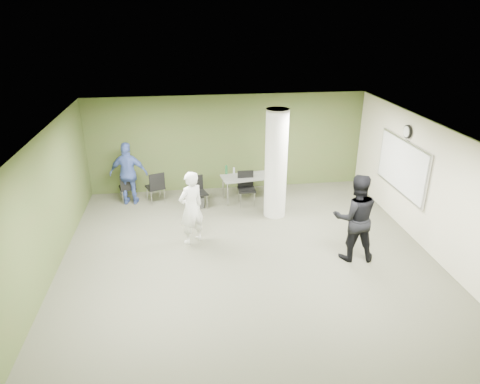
{
  "coord_description": "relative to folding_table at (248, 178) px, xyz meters",
  "views": [
    {
      "loc": [
        -1.24,
        -7.91,
        4.99
      ],
      "look_at": [
        -0.04,
        1.0,
        1.13
      ],
      "focal_mm": 32.0,
      "sensor_mm": 36.0,
      "label": 1
    }
  ],
  "objects": [
    {
      "name": "wall_right_cream",
      "position": [
        3.55,
        -3.05,
        0.74
      ],
      "size": [
        0.02,
        8.0,
        2.8
      ],
      "primitive_type": "cube",
      "color": "beige",
      "rests_on": "floor"
    },
    {
      "name": "chair_back_left",
      "position": [
        -3.32,
        0.25,
        -0.17
      ],
      "size": [
        0.52,
        0.52,
        0.84
      ],
      "rotation": [
        0.0,
        0.0,
        3.41
      ],
      "color": "black",
      "rests_on": "floor"
    },
    {
      "name": "chair_table_right",
      "position": [
        -0.09,
        -0.25,
        -0.13
      ],
      "size": [
        0.46,
        0.46,
        0.92
      ],
      "rotation": [
        0.0,
        0.0,
        0.0
      ],
      "color": "black",
      "rests_on": "floor"
    },
    {
      "name": "wall_clock",
      "position": [
        3.47,
        -1.85,
        1.69
      ],
      "size": [
        0.06,
        0.32,
        0.32
      ],
      "color": "black",
      "rests_on": "wall_right_cream"
    },
    {
      "name": "folding_table",
      "position": [
        0.0,
        0.0,
        0.0
      ],
      "size": [
        1.58,
        0.86,
        0.96
      ],
      "rotation": [
        0.0,
        0.0,
        0.14
      ],
      "color": "gray",
      "rests_on": "floor"
    },
    {
      "name": "wall_left",
      "position": [
        -4.45,
        -3.05,
        0.74
      ],
      "size": [
        0.02,
        8.0,
        2.8
      ],
      "primitive_type": "cube",
      "color": "#495E2C",
      "rests_on": "floor"
    },
    {
      "name": "floor",
      "position": [
        -0.45,
        -3.05,
        -0.66
      ],
      "size": [
        8.0,
        8.0,
        0.0
      ],
      "primitive_type": "plane",
      "color": "#4D4D3D",
      "rests_on": "ground"
    },
    {
      "name": "column",
      "position": [
        0.55,
        -1.05,
        0.74
      ],
      "size": [
        0.56,
        0.56,
        2.8
      ],
      "primitive_type": "cylinder",
      "color": "silver",
      "rests_on": "floor"
    },
    {
      "name": "ceiling",
      "position": [
        -0.45,
        -3.05,
        2.14
      ],
      "size": [
        8.0,
        8.0,
        0.0
      ],
      "primitive_type": "plane",
      "rotation": [
        3.14,
        0.0,
        0.0
      ],
      "color": "white",
      "rests_on": "wall_back"
    },
    {
      "name": "whiteboard",
      "position": [
        3.47,
        -1.85,
        0.84
      ],
      "size": [
        0.05,
        2.3,
        1.3
      ],
      "color": "silver",
      "rests_on": "wall_right_cream"
    },
    {
      "name": "man_black",
      "position": [
        1.77,
        -3.34,
        0.3
      ],
      "size": [
        1.02,
        0.85,
        1.93
      ],
      "primitive_type": "imported",
      "rotation": [
        0.0,
        0.0,
        3.01
      ],
      "color": "black",
      "rests_on": "floor"
    },
    {
      "name": "wastebasket",
      "position": [
        -1.37,
        -0.32,
        -0.51
      ],
      "size": [
        0.26,
        0.26,
        0.3
      ],
      "primitive_type": "cylinder",
      "color": "#4C4C4C",
      "rests_on": "floor"
    },
    {
      "name": "chair_back_right",
      "position": [
        -2.54,
        0.11,
        -0.14
      ],
      "size": [
        0.58,
        0.58,
        0.9
      ],
      "rotation": [
        0.0,
        0.0,
        3.52
      ],
      "color": "black",
      "rests_on": "floor"
    },
    {
      "name": "man_blue",
      "position": [
        -3.24,
        0.18,
        0.21
      ],
      "size": [
        1.07,
        0.55,
        1.75
      ],
      "primitive_type": "imported",
      "rotation": [
        0.0,
        0.0,
        3.01
      ],
      "color": "#4259A5",
      "rests_on": "floor"
    },
    {
      "name": "chair_table_left",
      "position": [
        -1.43,
        -0.29,
        -0.16
      ],
      "size": [
        0.54,
        0.54,
        0.87
      ],
      "rotation": [
        0.0,
        0.0,
        0.29
      ],
      "color": "black",
      "rests_on": "floor"
    },
    {
      "name": "woman_white",
      "position": [
        -1.63,
        -2.2,
        0.2
      ],
      "size": [
        0.76,
        0.7,
        1.73
      ],
      "primitive_type": "imported",
      "rotation": [
        0.0,
        0.0,
        3.74
      ],
      "color": "white",
      "rests_on": "floor"
    },
    {
      "name": "wall_back",
      "position": [
        -0.45,
        0.95,
        0.74
      ],
      "size": [
        8.0,
        2.8,
        0.02
      ],
      "primitive_type": "cube",
      "rotation": [
        1.57,
        0.0,
        0.0
      ],
      "color": "#495E2C",
      "rests_on": "floor"
    }
  ]
}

